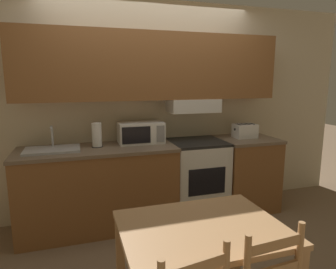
{
  "coord_description": "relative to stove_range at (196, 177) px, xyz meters",
  "views": [
    {
      "loc": [
        -0.88,
        -3.54,
        1.64
      ],
      "look_at": [
        0.05,
        -0.57,
        1.06
      ],
      "focal_mm": 32.0,
      "sensor_mm": 36.0,
      "label": 1
    }
  ],
  "objects": [
    {
      "name": "toaster",
      "position": [
        0.65,
        0.01,
        0.54
      ],
      "size": [
        0.29,
        0.19,
        0.17
      ],
      "color": "white",
      "rests_on": "lower_counter_right_stub"
    },
    {
      "name": "paper_towel_roll",
      "position": [
        -1.16,
        0.04,
        0.59
      ],
      "size": [
        0.12,
        0.12,
        0.26
      ],
      "color": "black",
      "rests_on": "lower_counter_main"
    },
    {
      "name": "wall_back",
      "position": [
        -0.49,
        0.23,
        1.07
      ],
      "size": [
        5.4,
        0.38,
        2.55
      ],
      "color": "beige",
      "rests_on": "ground_plane"
    },
    {
      "name": "sink_basin",
      "position": [
        -1.62,
        -0.01,
        0.47
      ],
      "size": [
        0.55,
        0.36,
        0.25
      ],
      "color": "#B7BABF",
      "rests_on": "lower_counter_main"
    },
    {
      "name": "lower_counter_main",
      "position": [
        -1.17,
        -0.01,
        0.0
      ],
      "size": [
        1.68,
        0.66,
        0.91
      ],
      "color": "brown",
      "rests_on": "ground_plane"
    },
    {
      "name": "lower_counter_right_stub",
      "position": [
        0.67,
        -0.01,
        0.0
      ],
      "size": [
        0.69,
        0.66,
        0.91
      ],
      "color": "brown",
      "rests_on": "ground_plane"
    },
    {
      "name": "dining_table",
      "position": [
        -0.65,
        -1.63,
        0.17
      ],
      "size": [
        1.01,
        0.78,
        0.73
      ],
      "color": "tan",
      "rests_on": "ground_plane"
    },
    {
      "name": "stove_range",
      "position": [
        0.0,
        0.0,
        0.0
      ],
      "size": [
        0.64,
        0.62,
        0.91
      ],
      "color": "white",
      "rests_on": "ground_plane"
    },
    {
      "name": "microwave",
      "position": [
        -0.66,
        0.11,
        0.57
      ],
      "size": [
        0.51,
        0.32,
        0.24
      ],
      "color": "white",
      "rests_on": "lower_counter_main"
    },
    {
      "name": "ground_plane",
      "position": [
        -0.5,
        0.31,
        -0.46
      ],
      "size": [
        16.0,
        16.0,
        0.0
      ],
      "primitive_type": "plane",
      "color": "#7F664C"
    }
  ]
}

